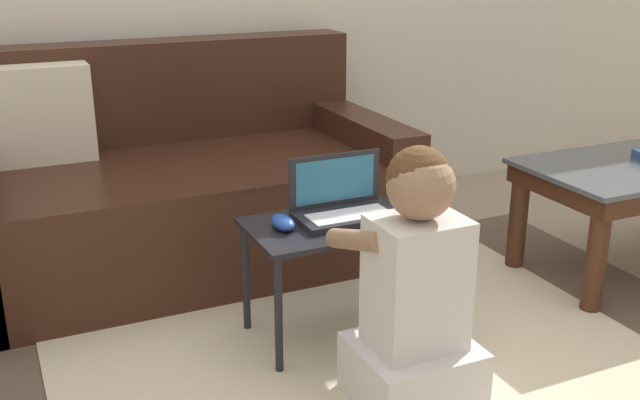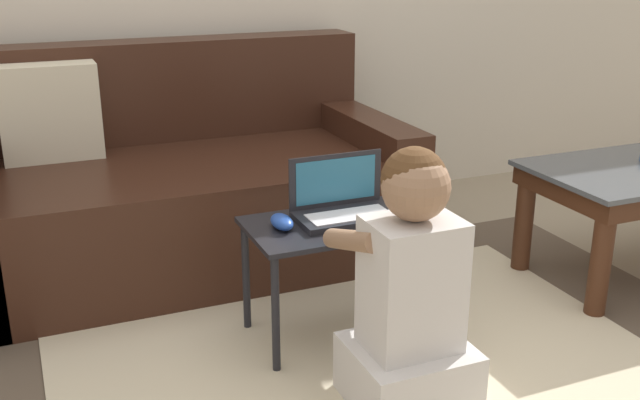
{
  "view_description": "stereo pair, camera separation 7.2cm",
  "coord_description": "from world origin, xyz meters",
  "px_view_note": "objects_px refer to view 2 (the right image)",
  "views": [
    {
      "loc": [
        -0.88,
        -1.77,
        1.21
      ],
      "look_at": [
        0.03,
        0.22,
        0.45
      ],
      "focal_mm": 42.0,
      "sensor_mm": 36.0,
      "label": 1
    },
    {
      "loc": [
        -0.82,
        -1.8,
        1.21
      ],
      "look_at": [
        0.03,
        0.22,
        0.45
      ],
      "focal_mm": 42.0,
      "sensor_mm": 36.0,
      "label": 2
    }
  ],
  "objects_px": {
    "person_seated": "(410,295)",
    "computer_mouse": "(282,222)",
    "laptop": "(344,207)",
    "laptop_desk": "(334,238)",
    "couch": "(181,188)"
  },
  "relations": [
    {
      "from": "laptop",
      "to": "laptop_desk",
      "type": "bearing_deg",
      "value": -150.35
    },
    {
      "from": "laptop_desk",
      "to": "computer_mouse",
      "type": "height_order",
      "value": "computer_mouse"
    },
    {
      "from": "couch",
      "to": "person_seated",
      "type": "distance_m",
      "value": 1.29
    },
    {
      "from": "laptop",
      "to": "person_seated",
      "type": "bearing_deg",
      "value": -91.48
    },
    {
      "from": "couch",
      "to": "person_seated",
      "type": "relative_size",
      "value": 2.3
    },
    {
      "from": "laptop",
      "to": "couch",
      "type": "bearing_deg",
      "value": 112.87
    },
    {
      "from": "couch",
      "to": "person_seated",
      "type": "bearing_deg",
      "value": -75.31
    },
    {
      "from": "person_seated",
      "to": "computer_mouse",
      "type": "bearing_deg",
      "value": 114.71
    },
    {
      "from": "computer_mouse",
      "to": "person_seated",
      "type": "bearing_deg",
      "value": -65.29
    },
    {
      "from": "computer_mouse",
      "to": "person_seated",
      "type": "distance_m",
      "value": 0.48
    },
    {
      "from": "laptop",
      "to": "computer_mouse",
      "type": "bearing_deg",
      "value": -176.46
    },
    {
      "from": "laptop_desk",
      "to": "person_seated",
      "type": "relative_size",
      "value": 0.74
    },
    {
      "from": "laptop_desk",
      "to": "person_seated",
      "type": "distance_m",
      "value": 0.42
    },
    {
      "from": "computer_mouse",
      "to": "person_seated",
      "type": "xyz_separation_m",
      "value": [
        0.2,
        -0.43,
        -0.08
      ]
    },
    {
      "from": "computer_mouse",
      "to": "person_seated",
      "type": "height_order",
      "value": "person_seated"
    }
  ]
}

